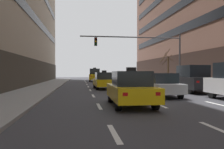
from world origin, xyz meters
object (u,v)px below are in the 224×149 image
at_px(taxi_driving_1, 104,81).
at_px(car_parked_3, 162,80).
at_px(street_tree_0, 168,68).
at_px(car_driving_0, 162,85).
at_px(taxi_driving_3, 95,75).
at_px(pedestrian_1, 202,78).
at_px(taxi_driving_2, 131,89).
at_px(car_parked_2, 192,79).
at_px(traffic_signal_0, 148,48).

distance_m(taxi_driving_1, car_parked_3, 7.10).
height_order(taxi_driving_1, street_tree_0, street_tree_0).
xyz_separation_m(car_driving_0, street_tree_0, (5.97, 14.24, 1.42)).
distance_m(taxi_driving_1, taxi_driving_3, 18.19).
relative_size(taxi_driving_1, car_parked_3, 1.05).
xyz_separation_m(car_driving_0, pedestrian_1, (6.41, 6.35, 0.28)).
distance_m(car_driving_0, street_tree_0, 15.51).
xyz_separation_m(taxi_driving_2, taxi_driving_3, (0.08, 29.57, 0.27)).
relative_size(taxi_driving_1, taxi_driving_3, 0.94).
distance_m(taxi_driving_2, car_parked_3, 15.14).
xyz_separation_m(car_parked_2, pedestrian_1, (2.84, 3.58, -0.04)).
xyz_separation_m(car_driving_0, car_parked_2, (3.57, 2.77, 0.32)).
bearing_deg(pedestrian_1, car_parked_3, 129.38).
bearing_deg(pedestrian_1, taxi_driving_1, 172.83).
bearing_deg(car_parked_2, taxi_driving_1, 144.61).
height_order(car_driving_0, street_tree_0, street_tree_0).
distance_m(car_driving_0, taxi_driving_3, 25.91).
distance_m(car_driving_0, car_parked_2, 4.53).
relative_size(taxi_driving_3, car_parked_2, 1.02).
bearing_deg(street_tree_0, pedestrian_1, -86.84).
bearing_deg(taxi_driving_2, taxi_driving_1, 90.73).
relative_size(taxi_driving_1, street_tree_0, 0.94).
bearing_deg(car_parked_3, car_parked_2, -90.01).
bearing_deg(taxi_driving_2, street_tree_0, 63.55).
bearing_deg(car_parked_2, pedestrian_1, 51.60).
relative_size(taxi_driving_1, pedestrian_1, 2.77).
bearing_deg(taxi_driving_2, pedestrian_1, 47.20).
bearing_deg(street_tree_0, car_driving_0, -112.75).
distance_m(taxi_driving_1, car_parked_2, 8.26).
bearing_deg(traffic_signal_0, car_parked_2, -69.89).
height_order(traffic_signal_0, street_tree_0, traffic_signal_0).
relative_size(car_driving_0, street_tree_0, 0.91).
height_order(taxi_driving_3, car_parked_3, taxi_driving_3).
relative_size(traffic_signal_0, pedestrian_1, 6.66).
bearing_deg(street_tree_0, taxi_driving_1, -143.79).
height_order(taxi_driving_1, taxi_driving_3, taxi_driving_3).
xyz_separation_m(car_driving_0, taxi_driving_1, (-3.16, 7.55, 0.03)).
bearing_deg(traffic_signal_0, taxi_driving_2, -110.25).
height_order(taxi_driving_2, street_tree_0, street_tree_0).
bearing_deg(taxi_driving_3, street_tree_0, -52.25).
bearing_deg(car_driving_0, car_parked_2, 37.81).
bearing_deg(taxi_driving_1, car_parked_2, -35.39).
xyz_separation_m(street_tree_0, pedestrian_1, (0.44, -7.89, -1.14)).
height_order(taxi_driving_3, traffic_signal_0, traffic_signal_0).
relative_size(taxi_driving_3, car_parked_3, 1.12).
height_order(car_driving_0, taxi_driving_3, taxi_driving_3).
bearing_deg(street_tree_0, car_parked_2, -101.82).
bearing_deg(car_parked_2, traffic_signal_0, 110.11).
distance_m(car_driving_0, traffic_signal_0, 9.19).
bearing_deg(traffic_signal_0, pedestrian_1, -22.87).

